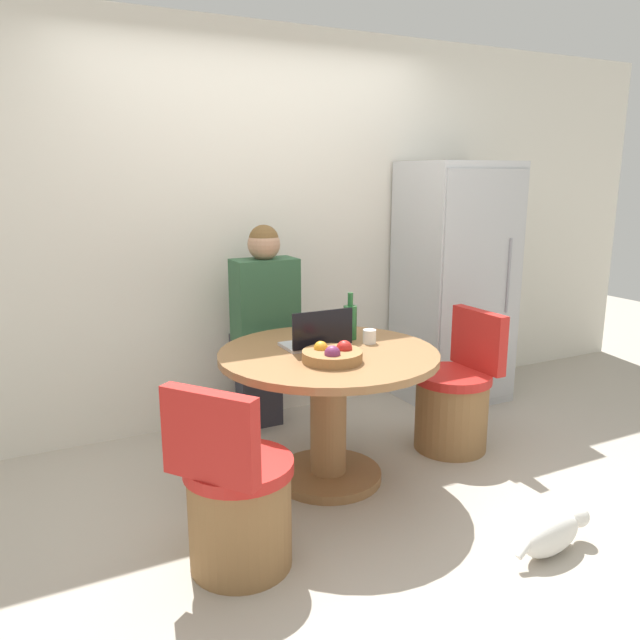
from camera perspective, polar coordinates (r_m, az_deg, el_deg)
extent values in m
plane|color=#B2A899|center=(3.38, 3.89, -16.19)|extent=(12.00, 12.00, 0.00)
cube|color=silver|center=(4.24, -5.79, 8.26)|extent=(7.00, 0.06, 2.60)
cube|color=silver|center=(4.70, 12.16, 3.27)|extent=(0.73, 0.61, 1.75)
cube|color=#AFB2B5|center=(4.47, 14.65, 2.64)|extent=(0.70, 0.01, 1.64)
cylinder|color=gray|center=(4.59, 16.87, 3.89)|extent=(0.02, 0.02, 0.52)
cylinder|color=olive|center=(3.58, 0.75, -13.97)|extent=(0.59, 0.59, 0.05)
cylinder|color=olive|center=(3.43, 0.77, -8.75)|extent=(0.20, 0.20, 0.65)
cylinder|color=olive|center=(3.32, 0.79, -3.21)|extent=(1.18, 1.18, 0.04)
cylinder|color=olive|center=(3.96, 11.90, -8.47)|extent=(0.44, 0.44, 0.43)
cylinder|color=red|center=(3.88, 12.07, -5.12)|extent=(0.47, 0.47, 0.06)
cube|color=red|center=(3.94, 14.29, -1.76)|extent=(0.08, 0.42, 0.37)
cylinder|color=olive|center=(2.83, -7.30, -17.58)|extent=(0.44, 0.44, 0.43)
cylinder|color=red|center=(2.71, -7.46, -13.15)|extent=(0.47, 0.47, 0.06)
cube|color=red|center=(2.48, -10.05, -10.43)|extent=(0.31, 0.38, 0.37)
cube|color=#2D2D38|center=(4.23, -5.59, -6.40)|extent=(0.28, 0.16, 0.49)
cube|color=#2D2D38|center=(4.09, -5.38, -2.51)|extent=(0.32, 0.36, 0.14)
cube|color=#2D5638|center=(3.94, -5.05, 1.84)|extent=(0.40, 0.22, 0.52)
sphere|color=tan|center=(3.88, -5.16, 6.93)|extent=(0.20, 0.20, 0.20)
sphere|color=brown|center=(3.88, -5.16, 7.30)|extent=(0.19, 0.19, 0.19)
cube|color=#B7B7BC|center=(3.42, -0.51, -2.22)|extent=(0.35, 0.20, 0.02)
cube|color=black|center=(3.30, 0.26, -0.81)|extent=(0.35, 0.01, 0.20)
cylinder|color=olive|center=(3.13, 1.12, -3.33)|extent=(0.30, 0.30, 0.05)
sphere|color=red|center=(3.15, 2.24, -2.59)|extent=(0.08, 0.08, 0.08)
sphere|color=orange|center=(3.15, 0.08, -2.58)|extent=(0.07, 0.07, 0.07)
sphere|color=#7A2D5B|center=(3.05, 1.14, -3.09)|extent=(0.08, 0.08, 0.08)
cylinder|color=white|center=(3.47, 4.54, -1.51)|extent=(0.07, 0.07, 0.08)
cylinder|color=#23602D|center=(3.54, 2.77, -0.23)|extent=(0.08, 0.08, 0.19)
cylinder|color=#23602D|center=(3.51, 2.79, 1.90)|extent=(0.03, 0.03, 0.08)
ellipsoid|color=white|center=(3.11, 20.39, -17.99)|extent=(0.36, 0.17, 0.18)
sphere|color=white|center=(3.24, 22.54, -16.24)|extent=(0.10, 0.10, 0.10)
cylinder|color=white|center=(2.99, 18.55, -18.80)|extent=(0.15, 0.05, 0.12)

